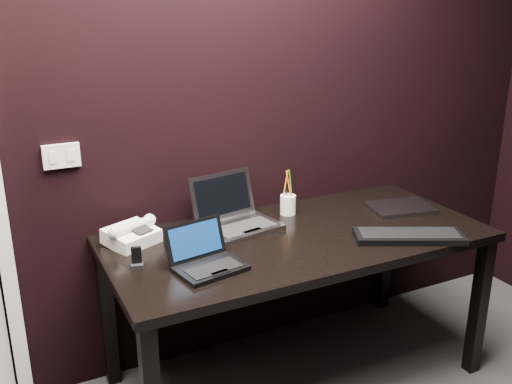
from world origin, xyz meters
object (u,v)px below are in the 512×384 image
silver_laptop (236,218)px  closed_laptop (400,208)px  ext_keyboard (409,236)px  netbook (206,260)px  desk_phone (132,234)px  mobile_phone (137,260)px  desk (298,251)px  pen_cup (288,204)px

silver_laptop → closed_laptop: 0.85m
silver_laptop → ext_keyboard: bearing=-36.5°
closed_laptop → netbook: bearing=-171.0°
ext_keyboard → desk_phone: 1.20m
closed_laptop → desk_phone: 1.32m
netbook → mobile_phone: bearing=152.1°
desk → netbook: 0.52m
pen_cup → ext_keyboard: bearing=-57.5°
desk → silver_laptop: silver_laptop is taller
desk → pen_cup: (0.09, 0.25, 0.13)m
desk → desk_phone: 0.74m
ext_keyboard → pen_cup: pen_cup is taller
ext_keyboard → desk_phone: (-1.10, 0.49, 0.03)m
silver_laptop → desk_phone: bearing=176.5°
ext_keyboard → mobile_phone: (-1.14, 0.26, 0.02)m
netbook → ext_keyboard: (0.90, -0.13, -0.02)m
desk → ext_keyboard: ext_keyboard is taller
netbook → mobile_phone: netbook is taller
desk → silver_laptop: size_ratio=4.42×
ext_keyboard → pen_cup: (-0.32, 0.51, 0.04)m
desk_phone → pen_cup: pen_cup is taller
desk_phone → closed_laptop: bearing=-7.9°
ext_keyboard → mobile_phone: bearing=167.3°
desk → pen_cup: pen_cup is taller
desk → mobile_phone: (-0.73, 0.00, 0.11)m
ext_keyboard → closed_laptop: ext_keyboard is taller
ext_keyboard → mobile_phone: mobile_phone is taller
desk → ext_keyboard: (0.41, -0.26, 0.09)m
desk → closed_laptop: size_ratio=4.94×
netbook → ext_keyboard: netbook is taller
desk_phone → ext_keyboard: bearing=-24.0°
desk → desk_phone: (-0.69, 0.23, 0.12)m
netbook → silver_laptop: (0.28, 0.33, 0.01)m
netbook → ext_keyboard: size_ratio=0.60×
desk → netbook: (-0.49, -0.13, 0.11)m
desk → mobile_phone: 0.74m
netbook → closed_laptop: (1.11, 0.18, -0.02)m
ext_keyboard → closed_laptop: (0.21, 0.31, -0.00)m
closed_laptop → mobile_phone: 1.35m
desk_phone → mobile_phone: size_ratio=3.06×
ext_keyboard → pen_cup: 0.60m
silver_laptop → pen_cup: bearing=8.8°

